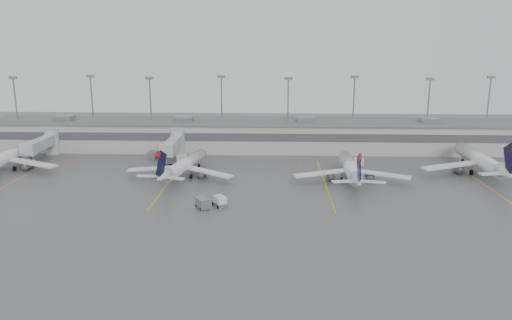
{
  "coord_description": "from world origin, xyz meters",
  "views": [
    {
      "loc": [
        6.03,
        -83.62,
        31.25
      ],
      "look_at": [
        2.08,
        24.0,
        5.0
      ],
      "focal_mm": 35.0,
      "sensor_mm": 36.0,
      "label": 1
    }
  ],
  "objects_px": {
    "jet_far_left": "(6,158)",
    "jet_mid_left": "(183,165)",
    "jet_far_right": "(482,161)",
    "baggage_tug": "(220,202)",
    "jet_mid_right": "(351,169)"
  },
  "relations": [
    {
      "from": "baggage_tug",
      "to": "jet_far_left",
      "type": "bearing_deg",
      "value": 124.13
    },
    {
      "from": "jet_far_left",
      "to": "jet_mid_left",
      "type": "distance_m",
      "value": 44.56
    },
    {
      "from": "jet_mid_left",
      "to": "jet_mid_right",
      "type": "distance_m",
      "value": 38.09
    },
    {
      "from": "jet_mid_left",
      "to": "jet_far_right",
      "type": "height_order",
      "value": "jet_far_right"
    },
    {
      "from": "jet_far_right",
      "to": "baggage_tug",
      "type": "height_order",
      "value": "jet_far_right"
    },
    {
      "from": "jet_far_left",
      "to": "jet_mid_left",
      "type": "height_order",
      "value": "jet_far_left"
    },
    {
      "from": "jet_mid_left",
      "to": "baggage_tug",
      "type": "height_order",
      "value": "jet_mid_left"
    },
    {
      "from": "baggage_tug",
      "to": "jet_far_right",
      "type": "bearing_deg",
      "value": -8.11
    },
    {
      "from": "jet_far_right",
      "to": "baggage_tug",
      "type": "bearing_deg",
      "value": -156.56
    },
    {
      "from": "jet_mid_left",
      "to": "baggage_tug",
      "type": "distance_m",
      "value": 22.82
    },
    {
      "from": "jet_far_left",
      "to": "baggage_tug",
      "type": "height_order",
      "value": "jet_far_left"
    },
    {
      "from": "jet_far_left",
      "to": "jet_far_right",
      "type": "height_order",
      "value": "jet_far_right"
    },
    {
      "from": "jet_mid_right",
      "to": "baggage_tug",
      "type": "xyz_separation_m",
      "value": [
        -27.5,
        -18.42,
        -2.14
      ]
    },
    {
      "from": "jet_mid_left",
      "to": "jet_mid_right",
      "type": "bearing_deg",
      "value": 9.67
    },
    {
      "from": "jet_mid_right",
      "to": "baggage_tug",
      "type": "bearing_deg",
      "value": -145.03
    }
  ]
}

